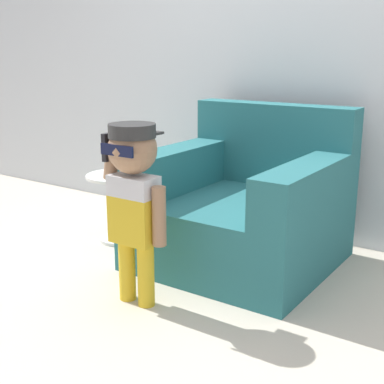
{
  "coord_description": "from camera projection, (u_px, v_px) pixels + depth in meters",
  "views": [
    {
      "loc": [
        1.5,
        -2.37,
        1.19
      ],
      "look_at": [
        0.02,
        -0.2,
        0.49
      ],
      "focal_mm": 50.0,
      "sensor_mm": 36.0,
      "label": 1
    }
  ],
  "objects": [
    {
      "name": "ground_plane",
      "position": [
        209.0,
        267.0,
        3.02
      ],
      "size": [
        10.0,
        10.0,
        0.0
      ],
      "primitive_type": "plane",
      "color": "beige"
    },
    {
      "name": "wall_back",
      "position": [
        281.0,
        31.0,
        3.33
      ],
      "size": [
        10.0,
        0.05,
        2.6
      ],
      "color": "silver",
      "rests_on": "ground_plane"
    },
    {
      "name": "armchair",
      "position": [
        244.0,
        209.0,
        3.05
      ],
      "size": [
        1.01,
        0.99,
        0.88
      ],
      "color": "#286B70",
      "rests_on": "ground_plane"
    },
    {
      "name": "person_child",
      "position": [
        134.0,
        186.0,
        2.45
      ],
      "size": [
        0.36,
        0.27,
        0.87
      ],
      "color": "gold",
      "rests_on": "ground_plane"
    },
    {
      "name": "side_table",
      "position": [
        117.0,
        201.0,
        3.37
      ],
      "size": [
        0.38,
        0.38,
        0.43
      ],
      "color": "white",
      "rests_on": "ground_plane"
    }
  ]
}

